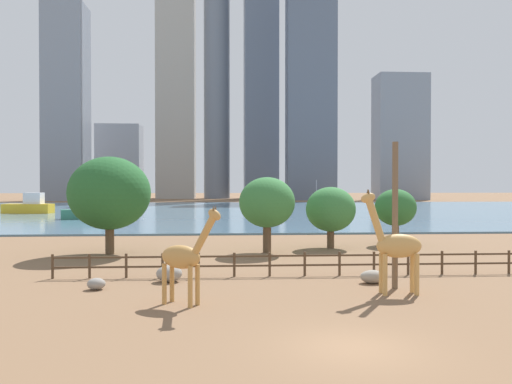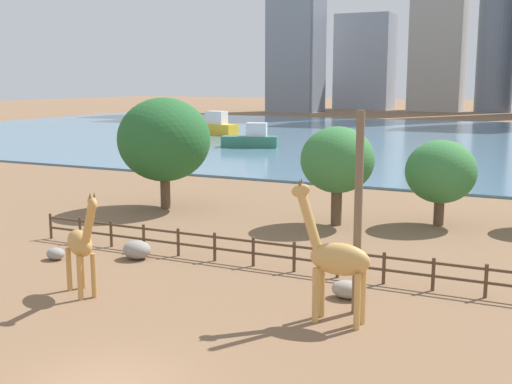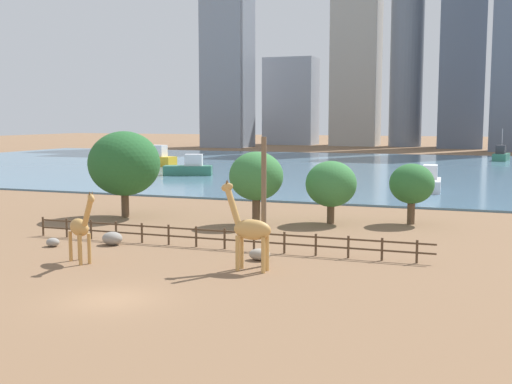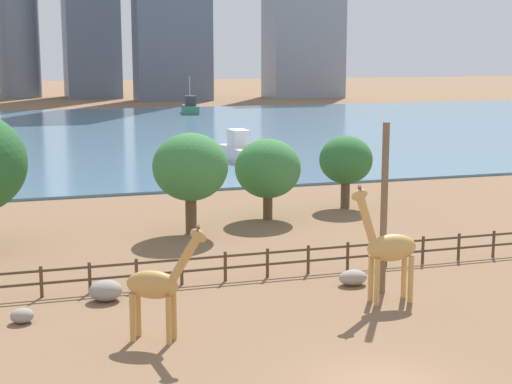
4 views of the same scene
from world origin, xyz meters
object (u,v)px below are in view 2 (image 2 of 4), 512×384
object	(u,v)px
boulder_by_pole	(56,254)
tree_right_tall	(441,172)
boulder_near_fence	(137,250)
giraffe_tall	(81,244)
tree_left_small	(164,140)
tree_left_large	(337,160)
giraffe_companion	(335,258)
utility_pole	(358,214)
boulder_small	(348,290)
boat_ferry	(251,139)
boat_sailboat	(212,126)

from	to	relation	value
boulder_by_pole	tree_right_tall	bearing A→B (deg)	45.52
boulder_near_fence	boulder_by_pole	world-z (taller)	boulder_near_fence
giraffe_tall	tree_left_small	xyz separation A→B (m)	(-6.54, 15.43, 2.37)
giraffe_tall	boulder_near_fence	distance (m)	5.37
tree_left_large	giraffe_tall	bearing A→B (deg)	-106.96
giraffe_companion	boulder_by_pole	world-z (taller)	giraffe_companion
utility_pole	boulder_small	size ratio (longest dim) A/B	5.67
boat_ferry	boat_sailboat	distance (m)	19.57
giraffe_companion	utility_pole	bearing A→B (deg)	-106.51
boulder_small	tree_right_tall	world-z (taller)	tree_right_tall
utility_pole	boulder_small	world-z (taller)	utility_pole
giraffe_companion	utility_pole	distance (m)	1.80
boat_sailboat	boat_ferry	bearing A→B (deg)	137.42
giraffe_companion	boat_ferry	xyz separation A→B (m)	(-26.98, 48.91, -1.03)
giraffe_tall	giraffe_companion	distance (m)	9.54
tree_right_tall	tree_left_large	bearing A→B (deg)	-155.68
boat_sailboat	tree_left_small	bearing A→B (deg)	120.65
tree_left_large	tree_left_small	size ratio (longest dim) A/B	0.79
boulder_by_pole	tree_left_large	xyz separation A→B (m)	(9.16, 12.28, 3.38)
giraffe_companion	boat_sailboat	world-z (taller)	giraffe_companion
tree_right_tall	boat_sailboat	world-z (taller)	tree_right_tall
giraffe_tall	boulder_near_fence	bearing A→B (deg)	134.37
boat_sailboat	tree_right_tall	bearing A→B (deg)	135.47
giraffe_tall	boulder_by_pole	world-z (taller)	giraffe_tall
boulder_small	boat_ferry	world-z (taller)	boat_ferry
tree_left_large	utility_pole	bearing A→B (deg)	-68.61
boulder_near_fence	tree_right_tall	xyz separation A→B (m)	(11.13, 12.93, 2.60)
boulder_small	tree_left_large	distance (m)	12.82
giraffe_companion	tree_left_small	world-z (taller)	tree_left_small
giraffe_tall	boulder_small	size ratio (longest dim) A/B	3.36
boulder_near_fence	giraffe_companion	bearing A→B (deg)	-18.37
utility_pole	tree_right_tall	world-z (taller)	utility_pole
boulder_by_pole	tree_left_large	bearing A→B (deg)	53.27
boat_sailboat	boulder_by_pole	bearing A→B (deg)	117.66
tree_left_small	giraffe_companion	bearing A→B (deg)	-41.16
giraffe_companion	boat_sailboat	size ratio (longest dim) A/B	0.60
tree_left_large	boat_ferry	world-z (taller)	tree_left_large
giraffe_companion	tree_left_large	bearing A→B (deg)	-70.26
utility_pole	tree_right_tall	bearing A→B (deg)	89.42
giraffe_tall	boat_sailboat	xyz separation A→B (m)	(-30.93, 64.67, -0.62)
tree_left_large	boat_sailboat	xyz separation A→B (m)	(-35.68, 49.09, -2.29)
giraffe_companion	giraffe_tall	bearing A→B (deg)	10.35
giraffe_companion	tree_left_small	distance (m)	21.30
boat_ferry	giraffe_tall	bearing A→B (deg)	90.64
boulder_by_pole	boulder_near_fence	bearing A→B (deg)	27.76
boulder_near_fence	boat_sailboat	world-z (taller)	boat_sailboat
giraffe_companion	boulder_by_pole	xyz separation A→B (m)	(-13.83, 1.81, -1.94)
tree_left_large	boat_sailboat	distance (m)	60.73
utility_pole	tree_right_tall	xyz separation A→B (m)	(0.15, 15.26, -0.49)
boulder_by_pole	utility_pole	bearing A→B (deg)	-2.52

